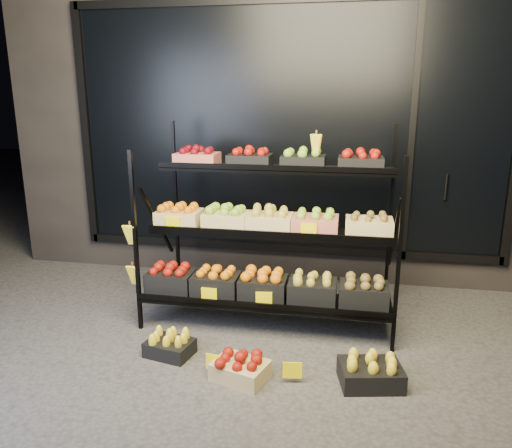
# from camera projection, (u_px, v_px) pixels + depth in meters

# --- Properties ---
(ground) EXTENTS (24.00, 24.00, 0.00)m
(ground) POSITION_uv_depth(u_px,v_px,m) (257.00, 350.00, 3.85)
(ground) COLOR #514F4C
(ground) RESTS_ON ground
(building) EXTENTS (6.00, 2.08, 3.50)m
(building) POSITION_uv_depth(u_px,v_px,m) (297.00, 107.00, 5.85)
(building) COLOR #2D2826
(building) RESTS_ON ground
(display_rack) EXTENTS (2.18, 1.02, 1.70)m
(display_rack) POSITION_uv_depth(u_px,v_px,m) (268.00, 231.00, 4.21)
(display_rack) COLOR black
(display_rack) RESTS_ON ground
(tag_floor_a) EXTENTS (0.13, 0.01, 0.12)m
(tag_floor_a) POSITION_uv_depth(u_px,v_px,m) (215.00, 367.00, 3.49)
(tag_floor_a) COLOR #F0D900
(tag_floor_a) RESTS_ON ground
(tag_floor_b) EXTENTS (0.13, 0.01, 0.12)m
(tag_floor_b) POSITION_uv_depth(u_px,v_px,m) (292.00, 375.00, 3.39)
(tag_floor_b) COLOR #F0D900
(tag_floor_b) RESTS_ON ground
(floor_crate_midleft) EXTENTS (0.38, 0.31, 0.18)m
(floor_crate_midleft) POSITION_uv_depth(u_px,v_px,m) (170.00, 345.00, 3.76)
(floor_crate_midleft) COLOR black
(floor_crate_midleft) RESTS_ON ground
(floor_crate_midright) EXTENTS (0.43, 0.36, 0.19)m
(floor_crate_midright) POSITION_uv_depth(u_px,v_px,m) (240.00, 367.00, 3.44)
(floor_crate_midright) COLOR #DBC27E
(floor_crate_midright) RESTS_ON ground
(floor_crate_right) EXTENTS (0.46, 0.38, 0.21)m
(floor_crate_right) POSITION_uv_depth(u_px,v_px,m) (371.00, 371.00, 3.38)
(floor_crate_right) COLOR black
(floor_crate_right) RESTS_ON ground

